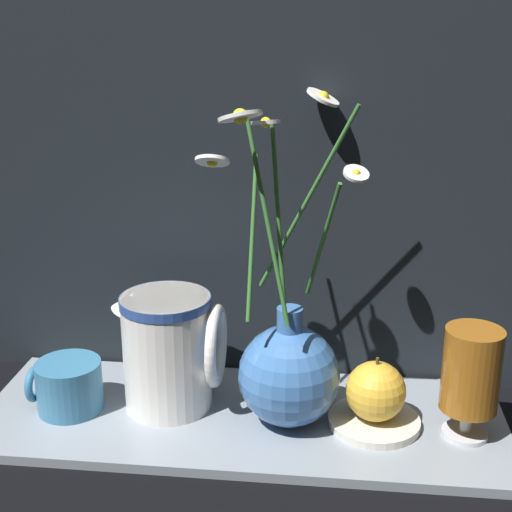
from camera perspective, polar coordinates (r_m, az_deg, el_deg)
The scene contains 8 objects.
ground_plane at distance 0.92m, azimuth -1.11°, elevation -13.13°, with size 6.00×6.00×0.00m, color black.
shelf at distance 0.92m, azimuth -1.12°, elevation -12.81°, with size 0.65×0.24×0.01m.
vase_with_flowers at distance 0.87m, azimuth 2.62°, elevation -8.93°, with size 0.20×0.22×0.39m.
yellow_mug at distance 0.94m, azimuth -14.82°, elevation -10.01°, with size 0.09×0.08×0.06m.
ceramic_pitcher at distance 0.91m, azimuth -6.90°, elevation -7.26°, with size 0.14×0.11×0.16m.
tea_glass at distance 0.87m, azimuth 16.83°, elevation -8.93°, with size 0.07×0.07×0.14m.
saucer_plate at distance 0.91m, azimuth 9.41°, elevation -12.92°, with size 0.11×0.11×0.01m.
orange_fruit at distance 0.88m, azimuth 9.55°, elevation -10.62°, with size 0.07×0.07×0.08m.
Camera 1 is at (0.11, -0.78, 0.49)m, focal length 50.00 mm.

